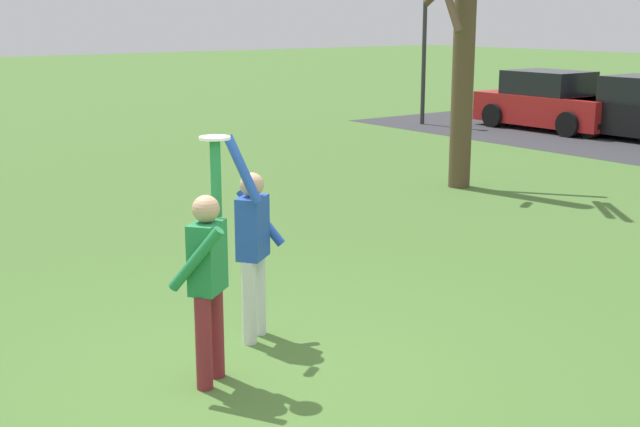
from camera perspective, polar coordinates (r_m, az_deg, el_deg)
The scene contains 7 objects.
ground_plane at distance 7.62m, azimuth -4.89°, elevation -10.85°, with size 120.00×120.00×0.00m, color #4C7533.
person_catcher at distance 7.21m, azimuth -7.50°, elevation -3.98°, with size 0.54×0.58×2.08m.
person_defender at distance 8.16m, azimuth -4.51°, elevation -1.89°, with size 0.63×0.66×2.04m.
frisbee_disc at distance 7.17m, azimuth -7.05°, elevation 5.04°, with size 0.26×0.26×0.02m, color white.
parked_car_red at distance 24.46m, azimuth 15.14°, elevation 7.15°, with size 4.11×2.06×1.59m.
bare_tree_tall at distance 15.62m, azimuth 9.67°, elevation 11.65°, with size 1.72×1.73×5.90m.
lamppost_by_lot at distance 24.79m, azimuth 7.00°, elevation 11.89°, with size 0.28×0.28×4.26m.
Camera 1 is at (5.93, -3.64, 3.09)m, focal length 47.90 mm.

